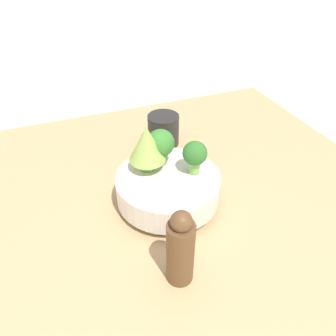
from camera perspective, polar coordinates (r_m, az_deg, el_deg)
name	(u,v)px	position (r m, az deg, el deg)	size (l,w,h in m)	color
ground_plane	(169,201)	(0.72, 0.11, -5.77)	(6.00, 6.00, 0.00)	beige
table	(169,195)	(0.70, 0.11, -4.71)	(0.92, 0.78, 0.04)	tan
bowl	(168,187)	(0.64, 0.00, -3.42)	(0.20, 0.20, 0.07)	silver
romanesco_piece_near	(148,146)	(0.61, -3.59, 3.89)	(0.07, 0.07, 0.09)	#6BA34C
broccoli_floret_left	(195,155)	(0.61, 4.69, 2.30)	(0.05, 0.05, 0.07)	#7AB256
broccoli_floret_front	(161,144)	(0.63, -1.30, 4.15)	(0.05, 0.05, 0.07)	#609347
cup	(163,130)	(0.81, -0.81, 6.66)	(0.08, 0.08, 0.08)	black
pepper_mill	(180,249)	(0.49, 2.18, -13.91)	(0.04, 0.04, 0.14)	brown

